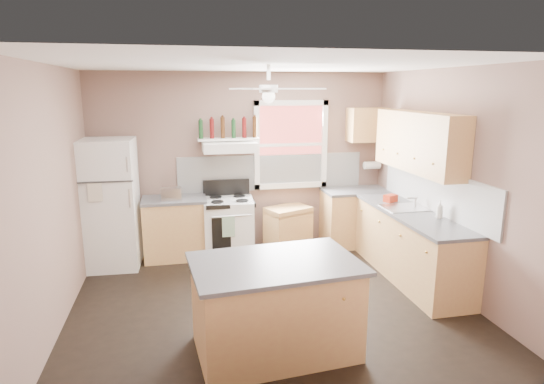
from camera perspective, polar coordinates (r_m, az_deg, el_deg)
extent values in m
plane|color=black|center=(5.53, -0.38, -13.48)|extent=(4.50, 4.50, 0.00)
plane|color=white|center=(4.96, -0.43, 15.72)|extent=(4.50, 4.50, 0.00)
cube|color=#74594E|center=(7.04, -3.71, 3.82)|extent=(4.50, 0.05, 2.70)
cube|color=#74594E|center=(5.95, 21.60, 1.27)|extent=(0.05, 4.00, 2.70)
cube|color=#74594E|center=(5.14, -26.10, -0.86)|extent=(0.05, 4.00, 2.70)
cube|color=white|center=(7.10, -0.05, 2.50)|extent=(2.90, 0.03, 0.55)
cube|color=white|center=(6.21, 19.65, 0.23)|extent=(0.03, 2.60, 0.55)
cube|color=maroon|center=(7.10, 2.34, 5.96)|extent=(1.00, 0.02, 1.20)
cube|color=white|center=(7.08, 2.39, 5.93)|extent=(1.16, 0.07, 1.36)
cube|color=white|center=(6.67, -19.79, -1.42)|extent=(0.79, 0.77, 1.79)
cube|color=tan|center=(6.86, -12.02, -4.58)|extent=(0.90, 0.60, 0.86)
cube|color=#47474A|center=(6.74, -12.20, -0.93)|extent=(0.92, 0.62, 0.04)
cube|color=silver|center=(6.60, -12.53, -0.26)|extent=(0.28, 0.16, 0.18)
cube|color=white|center=(6.83, -5.38, -4.44)|extent=(0.76, 0.70, 0.86)
cube|color=white|center=(6.70, -5.36, 5.66)|extent=(0.78, 0.50, 0.14)
cube|color=white|center=(6.81, -5.49, 6.62)|extent=(0.90, 0.26, 0.03)
cube|color=tan|center=(7.13, 2.02, -4.48)|extent=(0.78, 0.66, 0.66)
cube|color=tan|center=(7.39, 10.35, -3.25)|extent=(1.00, 0.60, 0.86)
cube|color=tan|center=(6.27, 16.90, -6.54)|extent=(0.60, 2.20, 0.86)
cube|color=#47474A|center=(7.28, 10.50, 0.16)|extent=(1.02, 0.62, 0.04)
cube|color=#47474A|center=(6.13, 17.09, -2.58)|extent=(0.62, 2.22, 0.04)
cube|color=silver|center=(6.30, 16.23, -1.98)|extent=(0.55, 0.45, 0.03)
cylinder|color=silver|center=(6.36, 17.54, -1.24)|extent=(0.03, 0.03, 0.14)
cube|color=tan|center=(6.21, 17.89, 6.02)|extent=(0.33, 1.80, 0.76)
cube|color=tan|center=(7.32, 11.90, 8.26)|extent=(0.60, 0.33, 0.52)
cylinder|color=white|center=(7.48, 12.42, 3.30)|extent=(0.26, 0.12, 0.12)
cube|color=tan|center=(4.41, 0.40, -14.42)|extent=(1.52, 1.04, 0.86)
cube|color=#47474A|center=(4.23, 0.41, -8.99)|extent=(1.61, 1.13, 0.04)
cylinder|color=white|center=(4.95, -0.43, 12.83)|extent=(0.20, 0.20, 0.08)
imported|color=silver|center=(5.91, 20.30, -2.09)|extent=(0.12, 0.12, 0.22)
cube|color=#A5250E|center=(6.59, 14.65, -0.76)|extent=(0.21, 0.18, 0.10)
cylinder|color=#143819|center=(6.76, -8.92, 7.76)|extent=(0.06, 0.06, 0.27)
cylinder|color=#590F0F|center=(6.77, -7.56, 7.90)|extent=(0.06, 0.06, 0.29)
cylinder|color=#3F230F|center=(6.78, -6.20, 8.03)|extent=(0.06, 0.06, 0.31)
cylinder|color=#143819|center=(6.80, -4.84, 7.90)|extent=(0.06, 0.06, 0.27)
cylinder|color=#590F0F|center=(6.82, -3.50, 8.02)|extent=(0.06, 0.06, 0.29)
cylinder|color=#3F230F|center=(6.85, -2.16, 8.14)|extent=(0.06, 0.06, 0.31)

